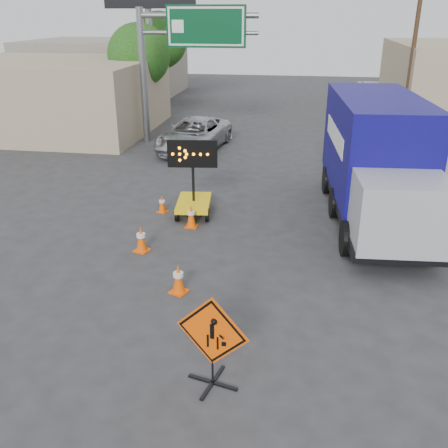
% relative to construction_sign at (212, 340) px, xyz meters
% --- Properties ---
extents(ground, '(100.00, 100.00, 0.00)m').
position_rel_construction_sign_xyz_m(ground, '(-0.56, 0.58, -1.01)').
color(ground, '#2D2D30').
rests_on(ground, ground).
extents(curb_right, '(0.40, 60.00, 0.12)m').
position_rel_construction_sign_xyz_m(curb_right, '(6.64, 15.58, -0.95)').
color(curb_right, gray).
rests_on(curb_right, ground).
extents(storefront_left_near, '(14.00, 10.00, 4.00)m').
position_rel_construction_sign_xyz_m(storefront_left_near, '(-14.56, 20.58, 0.99)').
color(storefront_left_near, tan).
rests_on(storefront_left_near, ground).
extents(storefront_left_far, '(12.00, 10.00, 4.40)m').
position_rel_construction_sign_xyz_m(storefront_left_far, '(-15.56, 34.58, 1.19)').
color(storefront_left_far, gray).
rests_on(storefront_left_far, ground).
extents(highway_gantry, '(6.18, 0.38, 6.90)m').
position_rel_construction_sign_xyz_m(highway_gantry, '(-4.99, 18.54, 4.06)').
color(highway_gantry, slate).
rests_on(highway_gantry, ground).
extents(utility_pole_far, '(1.80, 0.26, 9.00)m').
position_rel_construction_sign_xyz_m(utility_pole_far, '(7.44, 24.58, 3.68)').
color(utility_pole_far, '#48311E').
rests_on(utility_pole_far, ground).
extents(tree_left_near, '(3.71, 3.71, 6.03)m').
position_rel_construction_sign_xyz_m(tree_left_near, '(-8.56, 22.58, 3.15)').
color(tree_left_near, '#48311E').
rests_on(tree_left_near, ground).
extents(tree_left_far, '(4.10, 4.10, 6.66)m').
position_rel_construction_sign_xyz_m(tree_left_far, '(-9.56, 30.58, 3.59)').
color(tree_left_far, '#48311E').
rests_on(tree_left_far, ground).
extents(construction_sign, '(1.41, 1.01, 1.92)m').
position_rel_construction_sign_xyz_m(construction_sign, '(0.00, 0.00, 0.00)').
color(construction_sign, black).
rests_on(construction_sign, ground).
extents(arrow_board, '(1.68, 1.99, 2.66)m').
position_rel_construction_sign_xyz_m(arrow_board, '(-2.21, 8.46, -0.41)').
color(arrow_board, yellow).
rests_on(arrow_board, ground).
extents(pickup_truck, '(3.37, 5.99, 1.58)m').
position_rel_construction_sign_xyz_m(pickup_truck, '(-4.08, 17.13, -0.22)').
color(pickup_truck, silver).
rests_on(pickup_truck, ground).
extents(box_truck, '(3.19, 8.67, 4.04)m').
position_rel_construction_sign_xyz_m(box_truck, '(3.86, 9.02, 0.82)').
color(box_truck, black).
rests_on(box_truck, ground).
extents(cone_a, '(0.52, 0.52, 0.80)m').
position_rel_construction_sign_xyz_m(cone_a, '(-1.46, 3.19, -0.61)').
color(cone_a, '#FF5405').
rests_on(cone_a, ground).
extents(cone_b, '(0.51, 0.51, 0.80)m').
position_rel_construction_sign_xyz_m(cone_b, '(-3.12, 5.33, -0.61)').
color(cone_b, '#FF5405').
rests_on(cone_b, ground).
extents(cone_c, '(0.40, 0.40, 0.77)m').
position_rel_construction_sign_xyz_m(cone_c, '(-2.06, 7.35, -0.62)').
color(cone_c, '#FF5405').
rests_on(cone_c, ground).
extents(cone_d, '(0.41, 0.41, 0.64)m').
position_rel_construction_sign_xyz_m(cone_d, '(-3.37, 8.47, -0.69)').
color(cone_d, '#FF5405').
rests_on(cone_d, ground).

